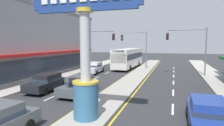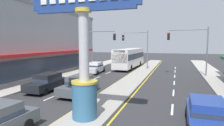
{
  "view_description": "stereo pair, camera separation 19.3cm",
  "coord_description": "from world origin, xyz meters",
  "px_view_note": "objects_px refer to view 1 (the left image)",
  "views": [
    {
      "loc": [
        4.51,
        -3.61,
        4.25
      ],
      "look_at": [
        -0.36,
        11.58,
        2.6
      ],
      "focal_mm": 31.18,
      "sensor_mm": 36.0,
      "label": 1
    },
    {
      "loc": [
        4.69,
        -3.55,
        4.25
      ],
      "look_at": [
        -0.36,
        11.58,
        2.6
      ],
      "focal_mm": 31.18,
      "sensor_mm": 36.0,
      "label": 2
    }
  ],
  "objects_px": {
    "traffic_light_median_far": "(137,43)",
    "bus_far_right_lane": "(128,57)",
    "storefront_left": "(21,41)",
    "sedan_kerb_right": "(94,68)",
    "traffic_light_left_side": "(95,43)",
    "district_sign": "(85,55)",
    "traffic_light_right_side": "(191,43)",
    "sedan_far_left_oncoming": "(47,82)",
    "sedan_mid_left_lane": "(208,113)",
    "sedan_near_right_lane": "(79,85)"
  },
  "relations": [
    {
      "from": "traffic_light_median_far",
      "to": "bus_far_right_lane",
      "type": "height_order",
      "value": "traffic_light_median_far"
    },
    {
      "from": "storefront_left",
      "to": "sedan_kerb_right",
      "type": "relative_size",
      "value": 5.87
    },
    {
      "from": "storefront_left",
      "to": "bus_far_right_lane",
      "type": "height_order",
      "value": "storefront_left"
    },
    {
      "from": "traffic_light_left_side",
      "to": "sedan_kerb_right",
      "type": "height_order",
      "value": "traffic_light_left_side"
    },
    {
      "from": "district_sign",
      "to": "traffic_light_right_side",
      "type": "distance_m",
      "value": 18.24
    },
    {
      "from": "traffic_light_left_side",
      "to": "sedan_kerb_right",
      "type": "relative_size",
      "value": 1.42
    },
    {
      "from": "bus_far_right_lane",
      "to": "traffic_light_left_side",
      "type": "bearing_deg",
      "value": -120.67
    },
    {
      "from": "traffic_light_median_far",
      "to": "sedan_kerb_right",
      "type": "distance_m",
      "value": 8.45
    },
    {
      "from": "traffic_light_median_far",
      "to": "bus_far_right_lane",
      "type": "bearing_deg",
      "value": 146.51
    },
    {
      "from": "bus_far_right_lane",
      "to": "storefront_left",
      "type": "bearing_deg",
      "value": -138.22
    },
    {
      "from": "sedan_kerb_right",
      "to": "district_sign",
      "type": "bearing_deg",
      "value": -68.57
    },
    {
      "from": "traffic_light_right_side",
      "to": "sedan_far_left_oncoming",
      "type": "distance_m",
      "value": 17.8
    },
    {
      "from": "sedan_mid_left_lane",
      "to": "sedan_far_left_oncoming",
      "type": "relative_size",
      "value": 1.0
    },
    {
      "from": "storefront_left",
      "to": "sedan_mid_left_lane",
      "type": "relative_size",
      "value": 5.95
    },
    {
      "from": "district_sign",
      "to": "traffic_light_right_side",
      "type": "xyz_separation_m",
      "value": [
        6.47,
        17.04,
        0.66
      ]
    },
    {
      "from": "storefront_left",
      "to": "sedan_mid_left_lane",
      "type": "xyz_separation_m",
      "value": [
        21.32,
        -10.95,
        -3.66
      ]
    },
    {
      "from": "sedan_far_left_oncoming",
      "to": "traffic_light_right_side",
      "type": "bearing_deg",
      "value": 43.58
    },
    {
      "from": "traffic_light_median_far",
      "to": "sedan_mid_left_lane",
      "type": "xyz_separation_m",
      "value": [
        7.43,
        -20.82,
        -3.41
      ]
    },
    {
      "from": "traffic_light_right_side",
      "to": "sedan_near_right_lane",
      "type": "bearing_deg",
      "value": -127.38
    },
    {
      "from": "storefront_left",
      "to": "sedan_far_left_oncoming",
      "type": "relative_size",
      "value": 5.96
    },
    {
      "from": "district_sign",
      "to": "traffic_light_right_side",
      "type": "relative_size",
      "value": 1.2
    },
    {
      "from": "traffic_light_median_far",
      "to": "sedan_far_left_oncoming",
      "type": "distance_m",
      "value": 17.75
    },
    {
      "from": "district_sign",
      "to": "sedan_far_left_oncoming",
      "type": "xyz_separation_m",
      "value": [
        -6.18,
        5.0,
        -2.8
      ]
    },
    {
      "from": "traffic_light_right_side",
      "to": "traffic_light_median_far",
      "type": "distance_m",
      "value": 9.02
    },
    {
      "from": "storefront_left",
      "to": "bus_far_right_lane",
      "type": "xyz_separation_m",
      "value": [
        12.26,
        10.95,
        -2.58
      ]
    },
    {
      "from": "traffic_light_median_far",
      "to": "sedan_near_right_lane",
      "type": "bearing_deg",
      "value": -95.52
    },
    {
      "from": "bus_far_right_lane",
      "to": "traffic_light_median_far",
      "type": "bearing_deg",
      "value": -33.49
    },
    {
      "from": "traffic_light_right_side",
      "to": "sedan_far_left_oncoming",
      "type": "relative_size",
      "value": 1.44
    },
    {
      "from": "district_sign",
      "to": "traffic_light_median_far",
      "type": "relative_size",
      "value": 1.2
    },
    {
      "from": "traffic_light_left_side",
      "to": "sedan_kerb_right",
      "type": "bearing_deg",
      "value": -73.95
    },
    {
      "from": "traffic_light_right_side",
      "to": "traffic_light_median_far",
      "type": "height_order",
      "value": "same"
    },
    {
      "from": "sedan_far_left_oncoming",
      "to": "traffic_light_median_far",
      "type": "bearing_deg",
      "value": 73.54
    },
    {
      "from": "district_sign",
      "to": "sedan_mid_left_lane",
      "type": "xyz_separation_m",
      "value": [
        6.18,
        0.89,
        -2.8
      ]
    },
    {
      "from": "traffic_light_left_side",
      "to": "traffic_light_right_side",
      "type": "xyz_separation_m",
      "value": [
        12.94,
        0.3,
        0.0
      ]
    },
    {
      "from": "sedan_near_right_lane",
      "to": "sedan_far_left_oncoming",
      "type": "relative_size",
      "value": 1.01
    },
    {
      "from": "sedan_near_right_lane",
      "to": "sedan_kerb_right",
      "type": "height_order",
      "value": "same"
    },
    {
      "from": "traffic_light_left_side",
      "to": "sedan_far_left_oncoming",
      "type": "bearing_deg",
      "value": -88.61
    },
    {
      "from": "traffic_light_right_side",
      "to": "sedan_mid_left_lane",
      "type": "relative_size",
      "value": 1.44
    },
    {
      "from": "storefront_left",
      "to": "sedan_far_left_oncoming",
      "type": "bearing_deg",
      "value": -37.35
    },
    {
      "from": "traffic_light_right_side",
      "to": "bus_far_right_lane",
      "type": "height_order",
      "value": "traffic_light_right_side"
    },
    {
      "from": "storefront_left",
      "to": "traffic_light_median_far",
      "type": "bearing_deg",
      "value": 35.39
    },
    {
      "from": "district_sign",
      "to": "sedan_near_right_lane",
      "type": "relative_size",
      "value": 1.71
    },
    {
      "from": "district_sign",
      "to": "bus_far_right_lane",
      "type": "relative_size",
      "value": 0.66
    },
    {
      "from": "traffic_light_left_side",
      "to": "sedan_mid_left_lane",
      "type": "xyz_separation_m",
      "value": [
        12.65,
        -15.86,
        -3.46
      ]
    },
    {
      "from": "sedan_kerb_right",
      "to": "sedan_near_right_lane",
      "type": "bearing_deg",
      "value": -73.23
    },
    {
      "from": "traffic_light_right_side",
      "to": "bus_far_right_lane",
      "type": "xyz_separation_m",
      "value": [
        -9.35,
        5.75,
        -2.38
      ]
    },
    {
      "from": "sedan_near_right_lane",
      "to": "bus_far_right_lane",
      "type": "distance_m",
      "value": 18.02
    },
    {
      "from": "traffic_light_right_side",
      "to": "traffic_light_left_side",
      "type": "bearing_deg",
      "value": -178.69
    },
    {
      "from": "district_sign",
      "to": "traffic_light_median_far",
      "type": "xyz_separation_m",
      "value": [
        -1.25,
        21.7,
        0.61
      ]
    },
    {
      "from": "sedan_mid_left_lane",
      "to": "district_sign",
      "type": "bearing_deg",
      "value": -171.84
    }
  ]
}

